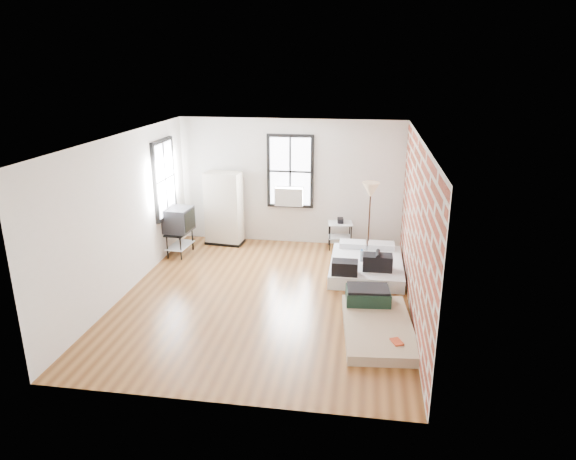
% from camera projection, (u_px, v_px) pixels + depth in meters
% --- Properties ---
extents(ground, '(6.00, 6.00, 0.00)m').
position_uv_depth(ground, '(265.00, 297.00, 9.07)').
color(ground, '#5A3417').
rests_on(ground, ground).
extents(room_shell, '(5.02, 6.02, 2.80)m').
position_uv_depth(room_shell, '(281.00, 197.00, 8.84)').
color(room_shell, silver).
rests_on(room_shell, ground).
extents(mattress_main, '(1.39, 1.89, 0.60)m').
position_uv_depth(mattress_main, '(366.00, 265.00, 10.07)').
color(mattress_main, silver).
rests_on(mattress_main, ground).
extents(mattress_bare, '(1.20, 2.03, 0.42)m').
position_uv_depth(mattress_bare, '(375.00, 319.00, 8.02)').
color(mattress_bare, tan).
rests_on(mattress_bare, ground).
extents(wardrobe, '(0.87, 0.56, 1.65)m').
position_uv_depth(wardrobe, '(224.00, 209.00, 11.52)').
color(wardrobe, black).
rests_on(wardrobe, ground).
extents(side_table, '(0.57, 0.48, 0.69)m').
position_uv_depth(side_table, '(340.00, 228.00, 11.31)').
color(side_table, black).
rests_on(side_table, ground).
extents(floor_lamp, '(0.35, 0.35, 1.62)m').
position_uv_depth(floor_lamp, '(371.00, 194.00, 10.49)').
color(floor_lamp, black).
rests_on(floor_lamp, ground).
extents(tv_stand, '(0.56, 0.76, 1.03)m').
position_uv_depth(tv_stand, '(179.00, 221.00, 10.86)').
color(tv_stand, black).
rests_on(tv_stand, ground).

